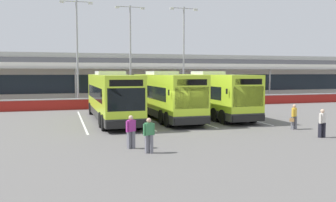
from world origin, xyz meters
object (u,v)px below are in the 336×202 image
at_px(pedestrian_near_bin, 131,131).
at_px(lamp_post_east, 184,49).
at_px(coach_bus_centre, 212,95).
at_px(lamp_post_west, 77,47).
at_px(pedestrian_with_handbag, 294,116).
at_px(pedestrian_child, 149,134).
at_px(coach_bus_leftmost, 112,97).
at_px(coach_bus_left_centre, 165,96).
at_px(pedestrian_in_dark_coat, 322,122).
at_px(lamp_post_centre, 130,49).

height_order(pedestrian_near_bin, lamp_post_east, lamp_post_east).
height_order(coach_bus_centre, lamp_post_west, lamp_post_west).
height_order(pedestrian_with_handbag, pedestrian_near_bin, same).
distance_m(pedestrian_child, pedestrian_near_bin, 1.36).
bearing_deg(lamp_post_west, coach_bus_leftmost, -79.18).
bearing_deg(coach_bus_left_centre, pedestrian_with_handbag, -50.54).
bearing_deg(pedestrian_with_handbag, pedestrian_in_dark_coat, -96.09).
distance_m(coach_bus_left_centre, lamp_post_east, 12.99).
bearing_deg(coach_bus_centre, pedestrian_child, -124.99).
height_order(pedestrian_child, lamp_post_west, lamp_post_west).
xyz_separation_m(coach_bus_centre, pedestrian_child, (-8.37, -11.96, -0.91)).
bearing_deg(lamp_post_east, pedestrian_with_handbag, -86.81).
height_order(coach_bus_centre, lamp_post_east, lamp_post_east).
relative_size(coach_bus_left_centre, lamp_post_west, 1.11).
bearing_deg(coach_bus_leftmost, coach_bus_left_centre, 3.15).
xyz_separation_m(coach_bus_centre, pedestrian_in_dark_coat, (1.93, -10.99, -0.91)).
xyz_separation_m(pedestrian_with_handbag, lamp_post_west, (-12.75, 18.26, 5.43)).
height_order(coach_bus_left_centre, lamp_post_east, lamp_post_east).
bearing_deg(coach_bus_centre, pedestrian_near_bin, -129.87).
bearing_deg(lamp_post_west, pedestrian_near_bin, -85.82).
bearing_deg(pedestrian_in_dark_coat, pedestrian_child, -174.61).
distance_m(coach_bus_left_centre, pedestrian_with_handbag, 10.15).
xyz_separation_m(pedestrian_near_bin, lamp_post_west, (-1.53, 20.99, 5.42)).
relative_size(coach_bus_left_centre, pedestrian_near_bin, 7.51).
bearing_deg(pedestrian_child, coach_bus_left_centre, 70.34).
xyz_separation_m(pedestrian_child, lamp_post_east, (9.58, 22.69, 5.42)).
relative_size(pedestrian_child, lamp_post_centre, 0.15).
xyz_separation_m(coach_bus_leftmost, lamp_post_centre, (3.73, 12.05, 4.50)).
xyz_separation_m(lamp_post_west, lamp_post_east, (11.71, 0.48, 0.00)).
relative_size(coach_bus_leftmost, lamp_post_west, 1.11).
xyz_separation_m(coach_bus_left_centre, pedestrian_with_handbag, (6.42, -7.80, -0.93)).
bearing_deg(lamp_post_centre, pedestrian_with_handbag, -70.41).
distance_m(coach_bus_centre, pedestrian_with_handbag, 8.37).
xyz_separation_m(pedestrian_with_handbag, pedestrian_near_bin, (-11.22, -2.73, 0.02)).
relative_size(coach_bus_leftmost, lamp_post_east, 1.11).
relative_size(pedestrian_in_dark_coat, pedestrian_child, 1.00).
distance_m(coach_bus_left_centre, pedestrian_in_dark_coat, 12.42).
xyz_separation_m(coach_bus_leftmost, coach_bus_centre, (8.46, 0.44, 0.00)).
relative_size(coach_bus_centre, pedestrian_near_bin, 7.51).
distance_m(coach_bus_leftmost, pedestrian_near_bin, 10.35).
distance_m(coach_bus_left_centre, pedestrian_near_bin, 11.61).
relative_size(pedestrian_with_handbag, pedestrian_near_bin, 1.00).
bearing_deg(lamp_post_west, pedestrian_with_handbag, -55.06).
distance_m(coach_bus_centre, pedestrian_child, 14.63).
height_order(lamp_post_west, lamp_post_east, same).
relative_size(pedestrian_child, lamp_post_east, 0.15).
relative_size(coach_bus_left_centre, lamp_post_centre, 1.11).
bearing_deg(pedestrian_with_handbag, lamp_post_west, 124.94).
bearing_deg(pedestrian_with_handbag, lamp_post_east, 93.19).
relative_size(lamp_post_west, lamp_post_east, 1.00).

